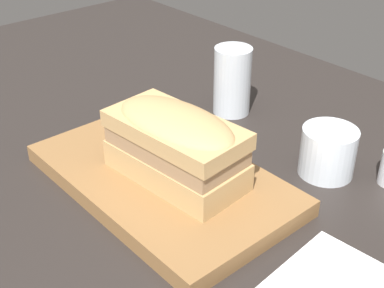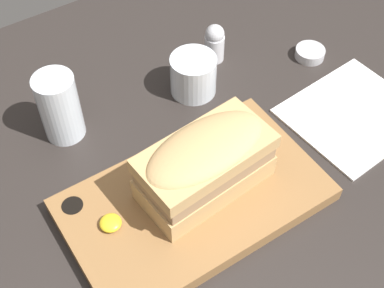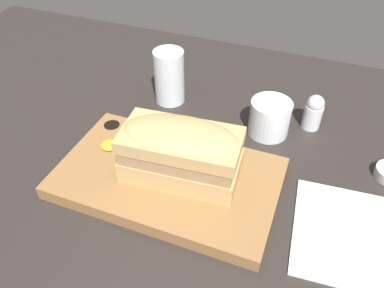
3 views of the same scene
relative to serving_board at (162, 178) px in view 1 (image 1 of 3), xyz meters
The scene contains 6 objects.
dining_table 4.81cm from the serving_board, 48.66° to the left, with size 163.38×100.10×2.00cm.
serving_board is the anchor object (origin of this frame).
sandwich 6.85cm from the serving_board, 15.85° to the left, with size 19.15×10.91×9.77cm.
mustard_dollop 12.23cm from the serving_board, behind, with size 2.98×2.98×1.19cm.
water_glass 24.75cm from the serving_board, 112.81° to the left, with size 6.26×6.26×11.46cm.
wine_glass 23.18cm from the serving_board, 56.88° to the left, with size 7.73×7.73×6.90cm.
Camera 1 is at (44.76, -39.39, 44.44)cm, focal length 50.00 mm.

